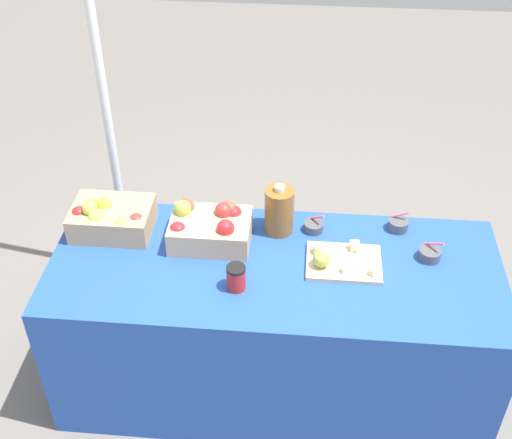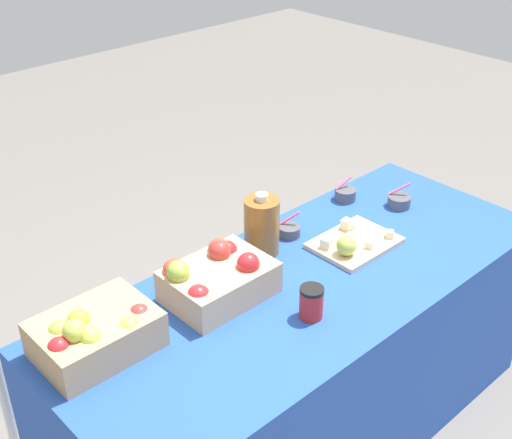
{
  "view_description": "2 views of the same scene",
  "coord_description": "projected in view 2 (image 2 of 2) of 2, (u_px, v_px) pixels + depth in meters",
  "views": [
    {
      "loc": [
        0.11,
        -2.08,
        2.61
      ],
      "look_at": [
        -0.09,
        0.07,
        0.92
      ],
      "focal_mm": 46.99,
      "sensor_mm": 36.0,
      "label": 1
    },
    {
      "loc": [
        -1.46,
        -1.31,
        2.12
      ],
      "look_at": [
        -0.18,
        0.08,
        1.01
      ],
      "focal_mm": 48.32,
      "sensor_mm": 36.0,
      "label": 2
    }
  ],
  "objects": [
    {
      "name": "ground_plane",
      "position": [
        301.0,
        430.0,
        2.75
      ],
      "size": [
        10.0,
        10.0,
        0.0
      ],
      "primitive_type": "plane",
      "color": "slate"
    },
    {
      "name": "cutting_board_front",
      "position": [
        352.0,
        243.0,
        2.54
      ],
      "size": [
        0.31,
        0.23,
        0.09
      ],
      "color": "#D1B284",
      "rests_on": "table"
    },
    {
      "name": "sample_bowl_near",
      "position": [
        345.0,
        194.0,
        2.86
      ],
      "size": [
        0.09,
        0.09,
        0.09
      ],
      "color": "#4C4C51",
      "rests_on": "table"
    },
    {
      "name": "sample_bowl_mid",
      "position": [
        289.0,
        231.0,
        2.61
      ],
      "size": [
        0.09,
        0.09,
        0.1
      ],
      "color": "#4C4C51",
      "rests_on": "table"
    },
    {
      "name": "coffee_cup",
      "position": [
        311.0,
        302.0,
        2.17
      ],
      "size": [
        0.08,
        0.08,
        0.11
      ],
      "color": "red",
      "rests_on": "table"
    },
    {
      "name": "table",
      "position": [
        304.0,
        360.0,
        2.56
      ],
      "size": [
        1.9,
        0.76,
        0.74
      ],
      "primitive_type": "cube",
      "color": "#234CAD",
      "rests_on": "ground_plane"
    },
    {
      "name": "apple_crate_middle",
      "position": [
        217.0,
        278.0,
        2.26
      ],
      "size": [
        0.34,
        0.25,
        0.17
      ],
      "color": "tan",
      "rests_on": "table"
    },
    {
      "name": "cider_jug",
      "position": [
        261.0,
        226.0,
        2.47
      ],
      "size": [
        0.13,
        0.13,
        0.24
      ],
      "color": "brown",
      "rests_on": "table"
    },
    {
      "name": "apple_crate_left",
      "position": [
        95.0,
        334.0,
        2.02
      ],
      "size": [
        0.35,
        0.25,
        0.17
      ],
      "color": "tan",
      "rests_on": "table"
    },
    {
      "name": "sample_bowl_far",
      "position": [
        399.0,
        201.0,
        2.81
      ],
      "size": [
        0.1,
        0.09,
        0.1
      ],
      "color": "#4C4C51",
      "rests_on": "table"
    }
  ]
}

